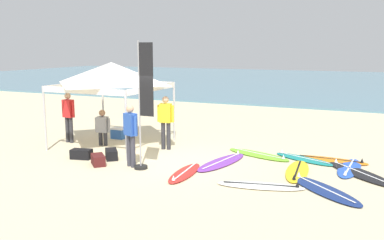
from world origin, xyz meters
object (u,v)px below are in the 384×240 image
object	(u,v)px
surfboard_orange	(331,160)
surfboard_lime	(258,155)
surfboard_navy	(324,190)
person_grey	(103,126)
canopy_tent	(112,73)
banner_flag	(143,111)
surfboard_white	(261,186)
cooler_box	(119,133)
gear_bag_on_sand	(81,154)
surfboard_teal	(304,159)
gear_bag_by_pole	(111,154)
surfboard_black	(360,173)
gear_bag_near_tent	(98,160)
surfboard_yellow	(297,171)
person_red	(68,114)
person_blue	(131,131)
surfboard_purple	(222,162)
person_yellow	(166,119)
surfboard_red	(185,173)
surfboard_blue	(349,168)

from	to	relation	value
surfboard_orange	surfboard_lime	bearing A→B (deg)	-172.61
surfboard_navy	person_grey	bearing A→B (deg)	167.43
canopy_tent	banner_flag	xyz separation A→B (m)	(2.38, -2.00, -0.81)
surfboard_white	cooler_box	size ratio (longest dim) A/B	4.22
canopy_tent	gear_bag_on_sand	xyz separation A→B (m)	(0.15, -1.85, -2.25)
surfboard_teal	gear_bag_by_pole	world-z (taller)	gear_bag_by_pole
surfboard_teal	surfboard_black	distance (m)	1.76
surfboard_navy	surfboard_white	bearing A→B (deg)	-166.80
surfboard_black	gear_bag_near_tent	xyz separation A→B (m)	(-6.68, -2.03, 0.10)
surfboard_lime	gear_bag_near_tent	distance (m)	4.72
surfboard_black	surfboard_orange	xyz separation A→B (m)	(-0.83, 1.04, 0.00)
surfboard_white	gear_bag_on_sand	bearing A→B (deg)	176.93
surfboard_yellow	person_red	xyz separation A→B (m)	(-7.77, 0.29, 0.95)
surfboard_white	person_blue	xyz separation A→B (m)	(-3.69, 0.20, 0.95)
surfboard_purple	person_grey	world-z (taller)	person_grey
person_yellow	gear_bag_near_tent	xyz separation A→B (m)	(-0.88, -2.36, -0.85)
surfboard_yellow	surfboard_red	bearing A→B (deg)	-152.25
person_yellow	person_red	bearing A→B (deg)	-171.84
surfboard_red	person_grey	world-z (taller)	person_grey
person_blue	surfboard_red	bearing A→B (deg)	-1.19
surfboard_black	surfboard_lime	world-z (taller)	same
canopy_tent	surfboard_red	size ratio (longest dim) A/B	1.66
surfboard_navy	surfboard_lime	xyz separation A→B (m)	(-2.20, 2.45, 0.00)
canopy_tent	person_yellow	size ratio (longest dim) A/B	1.83
surfboard_lime	person_red	bearing A→B (deg)	-171.62
surfboard_blue	surfboard_orange	bearing A→B (deg)	130.11
surfboard_teal	person_yellow	xyz separation A→B (m)	(-4.25, -0.51, 0.95)
surfboard_yellow	gear_bag_near_tent	xyz separation A→B (m)	(-5.18, -1.57, 0.10)
surfboard_white	gear_bag_near_tent	distance (m)	4.63
surfboard_blue	surfboard_teal	distance (m)	1.35
surfboard_orange	banner_flag	xyz separation A→B (m)	(-4.47, -2.90, 1.54)
person_grey	gear_bag_near_tent	distance (m)	2.41
person_grey	gear_bag_on_sand	xyz separation A→B (m)	(0.44, -1.65, -0.52)
person_grey	surfboard_lime	bearing A→B (deg)	9.25
surfboard_black	surfboard_red	world-z (taller)	same
canopy_tent	gear_bag_on_sand	world-z (taller)	canopy_tent
person_blue	surfboard_lime	bearing A→B (deg)	41.92
surfboard_navy	cooler_box	bearing A→B (deg)	159.78
surfboard_red	person_yellow	bearing A→B (deg)	127.96
surfboard_yellow	banner_flag	bearing A→B (deg)	-159.64
surfboard_white	surfboard_teal	world-z (taller)	same
surfboard_yellow	banner_flag	world-z (taller)	banner_flag
person_yellow	person_grey	distance (m)	2.22
surfboard_navy	cooler_box	distance (m)	7.91
surfboard_teal	person_yellow	size ratio (longest dim) A/B	1.14
surfboard_blue	surfboard_teal	world-z (taller)	same
surfboard_teal	gear_bag_near_tent	distance (m)	5.88
canopy_tent	surfboard_red	xyz separation A→B (m)	(3.56, -1.97, -2.35)
surfboard_navy	surfboard_purple	distance (m)	3.16
surfboard_red	gear_bag_by_pole	bearing A→B (deg)	169.73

